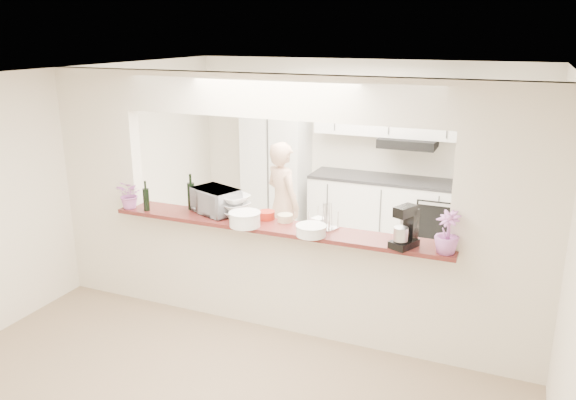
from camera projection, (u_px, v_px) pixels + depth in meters
The scene contains 19 objects.
floor at pixel (278, 324), 5.71m from camera, with size 6.00×6.00×0.00m, color tan.
tile_overlay at pixel (327, 267), 7.08m from camera, with size 5.00×2.90×0.01m, color beige.
partition at pixel (277, 184), 5.28m from camera, with size 5.00×0.15×2.50m.
bar_counter at pixel (277, 273), 5.54m from camera, with size 3.40×0.38×1.09m.
kitchen_cabinets at pixel (343, 171), 7.90m from camera, with size 3.15×0.62×2.25m.
refrigerator at pixel (511, 198), 7.05m from camera, with size 0.75×0.70×1.70m, color #BBBBC0.
flower_left at pixel (130, 194), 5.81m from camera, with size 0.27×0.23×0.30m, color #D36FB0.
wine_bottle_a at pixel (146, 199), 5.74m from camera, with size 0.06×0.06×0.31m.
wine_bottle_b at pixel (191, 195), 5.78m from camera, with size 0.07×0.07×0.37m.
toaster_oven at pixel (216, 201), 5.66m from camera, with size 0.47×0.32×0.26m, color #A1A1A6.
serving_bowls at pixel (234, 206), 5.56m from camera, with size 0.29×0.29×0.22m, color white.
plate_stack_a at pixel (245, 219), 5.30m from camera, with size 0.30×0.30×0.14m.
plate_stack_b at pixel (311, 230), 5.06m from camera, with size 0.28×0.28×0.10m.
red_bowl at pixel (266, 215), 5.51m from camera, with size 0.17×0.17×0.08m, color maroon.
tan_bowl at pixel (285, 218), 5.44m from camera, with size 0.15×0.15×0.07m, color tan.
utensil_caddy at pixel (323, 217), 5.24m from camera, with size 0.31×0.24×0.25m.
stand_mixer at pixel (406, 228), 4.76m from camera, with size 0.25×0.29×0.37m.
flower_right at pixel (447, 232), 4.62m from camera, with size 0.20×0.20×0.36m, color #B162B6.
person at pixel (283, 205), 6.97m from camera, with size 0.57×0.38×1.58m, color #D3A689.
Camera 1 is at (2.06, -4.66, 2.86)m, focal length 35.00 mm.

